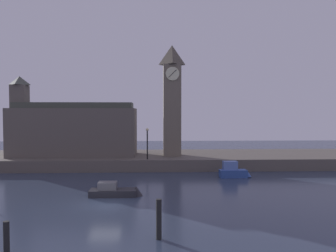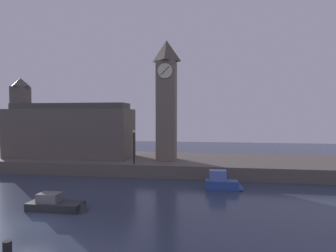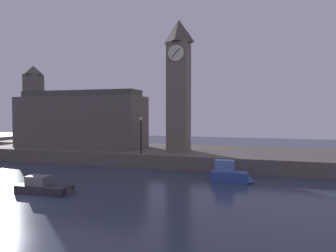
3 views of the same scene
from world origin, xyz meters
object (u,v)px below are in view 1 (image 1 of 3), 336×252
mooring_post_left (6,237)px  boat_tour_blue (235,171)px  clock_tower (172,99)px  mooring_post_right (159,219)px  parliament_hall (71,129)px  streetlamp (147,140)px  boat_barge_dark (119,191)px

mooring_post_left → boat_tour_blue: bearing=49.1°
clock_tower → boat_tour_blue: size_ratio=4.11×
mooring_post_right → clock_tower: bearing=85.4°
parliament_hall → streetlamp: bearing=-21.3°
parliament_hall → mooring_post_right: 29.19m
boat_tour_blue → boat_barge_dark: size_ratio=0.77×
mooring_post_right → boat_barge_dark: size_ratio=0.49×
mooring_post_left → boat_barge_dark: (4.53, 11.57, -0.44)m
streetlamp → parliament_hall: bearing=158.7°
mooring_post_left → parliament_hall: bearing=97.8°
streetlamp → boat_barge_dark: bearing=-100.1°
clock_tower → boat_tour_blue: clock_tower is taller
streetlamp → clock_tower: bearing=46.5°
mooring_post_right → boat_tour_blue: size_ratio=0.64×
clock_tower → boat_barge_dark: 18.94m
clock_tower → mooring_post_left: 30.34m
streetlamp → boat_tour_blue: streetlamp is taller
mooring_post_left → boat_barge_dark: size_ratio=0.35×
streetlamp → mooring_post_right: size_ratio=1.69×
mooring_post_right → parliament_hall: bearing=114.1°
clock_tower → mooring_post_left: bearing=-110.2°
clock_tower → mooring_post_right: (-2.08, -25.77, -8.14)m
mooring_post_left → boat_barge_dark: bearing=68.6°
boat_barge_dark → streetlamp: bearing=79.9°
streetlamp → boat_barge_dark: size_ratio=0.82×
mooring_post_left → streetlamp: bearing=74.2°
boat_tour_blue → parliament_hall: bearing=157.6°
streetlamp → boat_barge_dark: (-2.20, -12.29, -3.56)m
streetlamp → boat_tour_blue: size_ratio=1.08×
clock_tower → streetlamp: 7.20m
parliament_hall → boat_tour_blue: 22.82m
parliament_hall → boat_tour_blue: bearing=-22.4°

